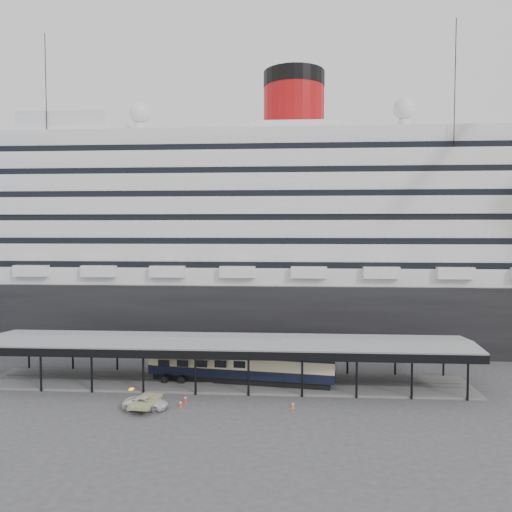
{
  "coord_description": "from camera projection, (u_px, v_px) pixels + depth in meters",
  "views": [
    {
      "loc": [
        7.12,
        -51.95,
        17.92
      ],
      "look_at": [
        3.25,
        8.0,
        14.77
      ],
      "focal_mm": 35.0,
      "sensor_mm": 36.0,
      "label": 1
    }
  ],
  "objects": [
    {
      "name": "platform_canopy",
      "position": [
        227.0,
        364.0,
        58.02
      ],
      "size": [
        56.0,
        9.18,
        5.3
      ],
      "color": "slate",
      "rests_on": "ground"
    },
    {
      "name": "cruise_ship",
      "position": [
        246.0,
        227.0,
        84.09
      ],
      "size": [
        130.0,
        30.0,
        43.9
      ],
      "color": "black",
      "rests_on": "ground"
    },
    {
      "name": "traffic_cone_right",
      "position": [
        293.0,
        405.0,
        50.06
      ],
      "size": [
        0.41,
        0.41,
        0.69
      ],
      "rotation": [
        0.0,
        0.0,
        0.19
      ],
      "color": "#ED550D",
      "rests_on": "ground"
    },
    {
      "name": "traffic_cone_left",
      "position": [
        185.0,
        399.0,
        51.92
      ],
      "size": [
        0.4,
        0.4,
        0.71
      ],
      "rotation": [
        0.0,
        0.0,
        -0.1
      ],
      "color": "red",
      "rests_on": "ground"
    },
    {
      "name": "pullman_carriage",
      "position": [
        241.0,
        362.0,
        57.9
      ],
      "size": [
        21.95,
        5.78,
        21.38
      ],
      "rotation": [
        0.0,
        0.0,
        -0.14
      ],
      "color": "black",
      "rests_on": "ground"
    },
    {
      "name": "port_truck",
      "position": [
        146.0,
        403.0,
        49.82
      ],
      "size": [
        4.58,
        2.39,
        1.23
      ],
      "primitive_type": "imported",
      "rotation": [
        0.0,
        0.0,
        1.49
      ],
      "color": "silver",
      "rests_on": "ground"
    },
    {
      "name": "traffic_cone_mid",
      "position": [
        180.0,
        403.0,
        50.44
      ],
      "size": [
        0.4,
        0.4,
        0.75
      ],
      "rotation": [
        0.0,
        0.0,
        -0.03
      ],
      "color": "#F1450D",
      "rests_on": "ground"
    },
    {
      "name": "ground",
      "position": [
        221.0,
        398.0,
        53.16
      ],
      "size": [
        200.0,
        200.0,
        0.0
      ],
      "primitive_type": "plane",
      "color": "#3E3E41",
      "rests_on": "ground"
    }
  ]
}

